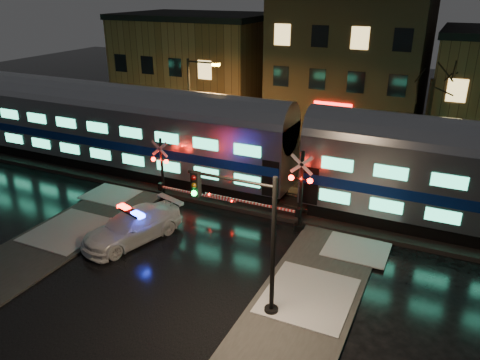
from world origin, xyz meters
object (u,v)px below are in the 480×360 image
Objects in this scene: crossing_signal_left at (167,177)px; streetlight at (193,104)px; crossing_signal_right at (294,198)px; traffic_light at (250,241)px; police_car at (132,226)px.

crossing_signal_left is 7.50m from streetlight.
crossing_signal_right reaches higher than crossing_signal_left.
traffic_light is at bearing -52.45° from streetlight.
streetlight is at bearing 107.29° from crossing_signal_left.
traffic_light is (8.39, -6.93, 1.49)m from crossing_signal_left.
police_car is 12.07m from streetlight.
crossing_signal_right is 12.14m from streetlight.
traffic_light reaches higher than crossing_signal_left.
traffic_light is at bearing -39.56° from crossing_signal_left.
police_car is at bearing -79.36° from crossing_signal_left.
crossing_signal_right is 1.06× the size of traffic_light.
streetlight is at bearing 130.25° from traffic_light.
streetlight is (-9.84, 6.69, 2.44)m from crossing_signal_right.
crossing_signal_left is 10.99m from traffic_light.
traffic_light is at bearing -84.75° from crossing_signal_right.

